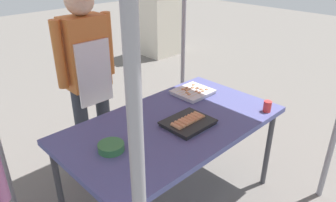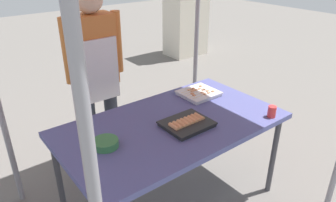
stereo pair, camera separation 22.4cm
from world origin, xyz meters
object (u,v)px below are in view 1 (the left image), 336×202
(condiment_bowl, at_px, (111,147))
(drink_cup_near_edge, at_px, (267,106))
(tray_grilled_sausages, at_px, (188,122))
(tray_meat_skewers, at_px, (193,92))
(stall_table, at_px, (173,128))
(neighbor_stall_right, at_px, (162,3))
(vendor_woman, at_px, (88,70))

(condiment_bowl, distance_m, drink_cup_near_edge, 1.21)
(tray_grilled_sausages, xyz_separation_m, condiment_bowl, (-0.57, 0.12, 0.00))
(tray_meat_skewers, relative_size, drink_cup_near_edge, 3.56)
(stall_table, xyz_separation_m, condiment_bowl, (-0.52, 0.02, 0.08))
(condiment_bowl, xyz_separation_m, neighbor_stall_right, (3.21, 2.95, 0.19))
(stall_table, height_order, tray_grilled_sausages, tray_grilled_sausages)
(condiment_bowl, height_order, vendor_woman, vendor_woman)
(condiment_bowl, bearing_deg, drink_cup_near_edge, -19.20)
(tray_meat_skewers, height_order, drink_cup_near_edge, drink_cup_near_edge)
(condiment_bowl, bearing_deg, tray_meat_skewers, 11.94)
(tray_grilled_sausages, xyz_separation_m, neighbor_stall_right, (2.64, 3.07, 0.19))
(drink_cup_near_edge, bearing_deg, neighbor_stall_right, 58.40)
(vendor_woman, bearing_deg, drink_cup_near_edge, 123.39)
(drink_cup_near_edge, bearing_deg, condiment_bowl, 160.80)
(vendor_woman, bearing_deg, condiment_bowl, 66.46)
(tray_meat_skewers, xyz_separation_m, vendor_woman, (-0.63, 0.60, 0.20))
(neighbor_stall_right, bearing_deg, tray_grilled_sausages, -130.70)
(vendor_woman, xyz_separation_m, neighbor_stall_right, (2.86, 2.14, -0.01))
(condiment_bowl, height_order, drink_cup_near_edge, drink_cup_near_edge)
(tray_grilled_sausages, bearing_deg, condiment_bowl, 168.05)
(tray_grilled_sausages, distance_m, vendor_woman, 0.97)
(condiment_bowl, bearing_deg, vendor_woman, 66.46)
(tray_grilled_sausages, distance_m, tray_meat_skewers, 0.53)
(tray_meat_skewers, bearing_deg, vendor_woman, 136.55)
(vendor_woman, distance_m, neighbor_stall_right, 3.57)
(tray_grilled_sausages, bearing_deg, vendor_woman, 103.05)
(stall_table, relative_size, tray_grilled_sausages, 4.86)
(tray_meat_skewers, height_order, neighbor_stall_right, neighbor_stall_right)
(tray_grilled_sausages, xyz_separation_m, drink_cup_near_edge, (0.58, -0.28, 0.02))
(stall_table, relative_size, condiment_bowl, 9.83)
(stall_table, distance_m, vendor_woman, 0.88)
(neighbor_stall_right, bearing_deg, vendor_woman, -143.12)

